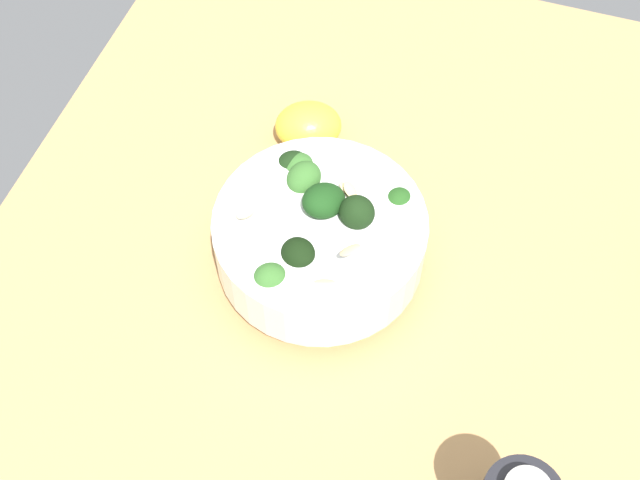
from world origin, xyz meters
TOP-DOWN VIEW (x-y plane):
  - ground_plane at (0.00, 0.00)cm, footprint 71.48×71.48cm
  - bowl_of_broccoli at (4.44, -5.59)cm, footprint 17.85×17.85cm
  - lemon_wedge at (-8.68, -11.06)cm, footprint 7.26×7.88cm

SIDE VIEW (x-z plane):
  - ground_plane at x=0.00cm, z-range -3.48..0.00cm
  - lemon_wedge at x=-8.68cm, z-range 0.00..4.24cm
  - bowl_of_broccoli at x=4.44cm, z-range -0.40..9.26cm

